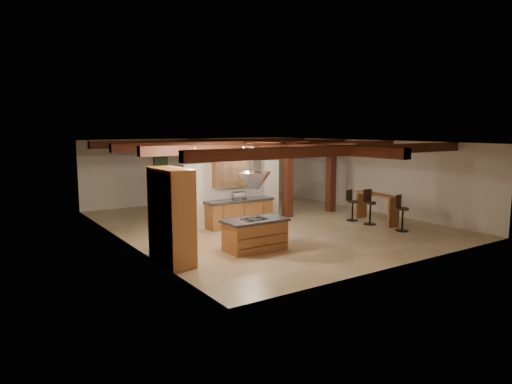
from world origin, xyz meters
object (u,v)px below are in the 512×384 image
dining_table (225,203)px  sofa (242,193)px  kitchen_island (255,234)px  bar_counter (377,203)px

dining_table → sofa: bearing=59.2°
dining_table → sofa: 2.88m
sofa → dining_table: bearing=40.0°
kitchen_island → bar_counter: bar_counter is taller
dining_table → sofa: dining_table is taller
bar_counter → dining_table: bearing=123.3°
kitchen_island → sofa: 9.00m
kitchen_island → sofa: (4.45, 7.82, -0.13)m
kitchen_island → bar_counter: bearing=7.1°
kitchen_island → dining_table: (2.36, 5.84, -0.12)m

